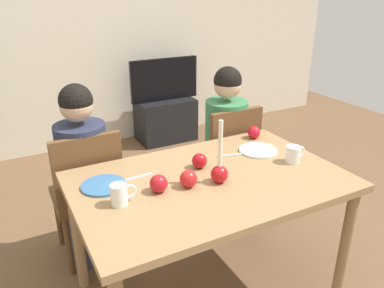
{
  "coord_description": "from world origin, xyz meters",
  "views": [
    {
      "loc": [
        -0.9,
        -1.5,
        1.68
      ],
      "look_at": [
        0.0,
        0.2,
        0.87
      ],
      "focal_mm": 35.56,
      "sensor_mm": 36.0,
      "label": 1
    }
  ],
  "objects_px": {
    "chair_left": "(88,190)",
    "tv": "(164,79)",
    "dining_table": "(210,192)",
    "mug_left": "(120,194)",
    "apple_by_right_mug": "(254,132)",
    "tv_stand": "(166,120)",
    "apple_far_edge": "(188,179)",
    "plate_left": "(104,185)",
    "person_left_child": "(85,180)",
    "apple_near_candle": "(199,161)",
    "person_right_child": "(225,148)",
    "chair_right": "(227,157)",
    "candle_centerpiece": "(220,170)",
    "mug_right": "(294,154)",
    "plate_right": "(258,150)",
    "apple_by_left_plate": "(159,184)"
  },
  "relations": [
    {
      "from": "chair_left",
      "to": "tv",
      "type": "xyz_separation_m",
      "value": [
        1.28,
        1.69,
        0.2
      ]
    },
    {
      "from": "dining_table",
      "to": "chair_left",
      "type": "relative_size",
      "value": 1.56
    },
    {
      "from": "mug_left",
      "to": "apple_by_right_mug",
      "type": "distance_m",
      "value": 1.09
    },
    {
      "from": "tv_stand",
      "to": "apple_far_edge",
      "type": "height_order",
      "value": "apple_far_edge"
    },
    {
      "from": "plate_left",
      "to": "tv_stand",
      "type": "bearing_deg",
      "value": 58.83
    },
    {
      "from": "chair_left",
      "to": "person_left_child",
      "type": "xyz_separation_m",
      "value": [
        0.0,
        0.03,
        0.06
      ]
    },
    {
      "from": "apple_near_candle",
      "to": "person_right_child",
      "type": "bearing_deg",
      "value": 45.29
    },
    {
      "from": "dining_table",
      "to": "apple_by_right_mug",
      "type": "bearing_deg",
      "value": 33.04
    },
    {
      "from": "apple_near_candle",
      "to": "plate_left",
      "type": "bearing_deg",
      "value": 175.49
    },
    {
      "from": "apple_near_candle",
      "to": "apple_far_edge",
      "type": "height_order",
      "value": "apple_far_edge"
    },
    {
      "from": "tv_stand",
      "to": "apple_by_right_mug",
      "type": "height_order",
      "value": "apple_by_right_mug"
    },
    {
      "from": "chair_right",
      "to": "person_left_child",
      "type": "height_order",
      "value": "person_left_child"
    },
    {
      "from": "candle_centerpiece",
      "to": "apple_near_candle",
      "type": "height_order",
      "value": "candle_centerpiece"
    },
    {
      "from": "candle_centerpiece",
      "to": "mug_left",
      "type": "xyz_separation_m",
      "value": [
        -0.51,
        0.03,
        -0.02
      ]
    },
    {
      "from": "mug_left",
      "to": "mug_right",
      "type": "xyz_separation_m",
      "value": [
        1.01,
        -0.02,
        -0.0
      ]
    },
    {
      "from": "person_left_child",
      "to": "plate_right",
      "type": "distance_m",
      "value": 1.08
    },
    {
      "from": "person_right_child",
      "to": "dining_table",
      "type": "bearing_deg",
      "value": -128.58
    },
    {
      "from": "tv",
      "to": "plate_right",
      "type": "bearing_deg",
      "value": -98.98
    },
    {
      "from": "tv",
      "to": "apple_by_left_plate",
      "type": "distance_m",
      "value": 2.54
    },
    {
      "from": "apple_by_right_mug",
      "to": "person_right_child",
      "type": "bearing_deg",
      "value": 95.19
    },
    {
      "from": "apple_by_right_mug",
      "to": "candle_centerpiece",
      "type": "bearing_deg",
      "value": -141.89
    },
    {
      "from": "chair_right",
      "to": "plate_left",
      "type": "xyz_separation_m",
      "value": [
        -1.02,
        -0.43,
        0.24
      ]
    },
    {
      "from": "mug_left",
      "to": "person_left_child",
      "type": "bearing_deg",
      "value": 91.9
    },
    {
      "from": "tv_stand",
      "to": "mug_left",
      "type": "distance_m",
      "value": 2.7
    },
    {
      "from": "plate_left",
      "to": "apple_by_left_plate",
      "type": "relative_size",
      "value": 2.52
    },
    {
      "from": "dining_table",
      "to": "apple_far_edge",
      "type": "bearing_deg",
      "value": -170.45
    },
    {
      "from": "person_left_child",
      "to": "person_right_child",
      "type": "height_order",
      "value": "same"
    },
    {
      "from": "tv",
      "to": "plate_right",
      "type": "height_order",
      "value": "tv"
    },
    {
      "from": "tv",
      "to": "candle_centerpiece",
      "type": "bearing_deg",
      "value": -107.68
    },
    {
      "from": "chair_right",
      "to": "apple_near_candle",
      "type": "height_order",
      "value": "chair_right"
    },
    {
      "from": "tv",
      "to": "mug_left",
      "type": "relative_size",
      "value": 6.39
    },
    {
      "from": "plate_left",
      "to": "mug_right",
      "type": "bearing_deg",
      "value": -12.32
    },
    {
      "from": "tv",
      "to": "apple_by_right_mug",
      "type": "distance_m",
      "value": 1.97
    },
    {
      "from": "dining_table",
      "to": "candle_centerpiece",
      "type": "distance_m",
      "value": 0.16
    },
    {
      "from": "apple_by_right_mug",
      "to": "mug_right",
      "type": "bearing_deg",
      "value": -92.86
    },
    {
      "from": "tv_stand",
      "to": "mug_left",
      "type": "height_order",
      "value": "mug_left"
    },
    {
      "from": "chair_right",
      "to": "tv",
      "type": "relative_size",
      "value": 1.14
    },
    {
      "from": "chair_right",
      "to": "apple_far_edge",
      "type": "distance_m",
      "value": 0.95
    },
    {
      "from": "chair_right",
      "to": "person_right_child",
      "type": "relative_size",
      "value": 0.77
    },
    {
      "from": "apple_by_right_mug",
      "to": "tv",
      "type": "bearing_deg",
      "value": 83.13
    },
    {
      "from": "dining_table",
      "to": "person_left_child",
      "type": "distance_m",
      "value": 0.83
    },
    {
      "from": "person_right_child",
      "to": "tv_stand",
      "type": "distance_m",
      "value": 1.71
    },
    {
      "from": "chair_left",
      "to": "tv_stand",
      "type": "bearing_deg",
      "value": 52.82
    },
    {
      "from": "chair_right",
      "to": "candle_centerpiece",
      "type": "height_order",
      "value": "candle_centerpiece"
    },
    {
      "from": "dining_table",
      "to": "mug_left",
      "type": "xyz_separation_m",
      "value": [
        -0.49,
        -0.02,
        0.13
      ]
    },
    {
      "from": "apple_by_left_plate",
      "to": "apple_by_right_mug",
      "type": "relative_size",
      "value": 1.07
    },
    {
      "from": "person_left_child",
      "to": "candle_centerpiece",
      "type": "height_order",
      "value": "person_left_child"
    },
    {
      "from": "tv",
      "to": "mug_right",
      "type": "relative_size",
      "value": 6.26
    },
    {
      "from": "plate_left",
      "to": "tv",
      "type": "bearing_deg",
      "value": 58.84
    },
    {
      "from": "chair_left",
      "to": "mug_left",
      "type": "relative_size",
      "value": 7.28
    }
  ]
}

